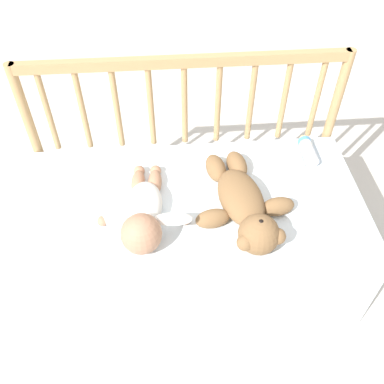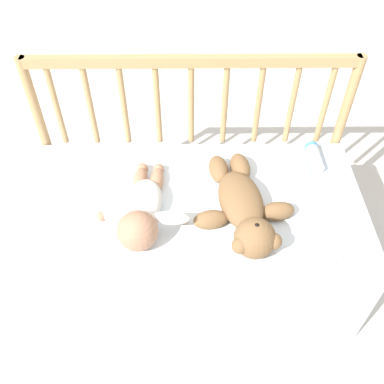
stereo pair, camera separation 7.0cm
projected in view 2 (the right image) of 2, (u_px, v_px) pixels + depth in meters
name	position (u px, v px, depth m)	size (l,w,h in m)	color
ground_plane	(192.00, 272.00, 1.78)	(12.00, 12.00, 0.00)	silver
crib_mattress	(192.00, 241.00, 1.62)	(1.18, 0.60, 0.44)	silver
crib_rail	(191.00, 114.00, 1.59)	(1.18, 0.04, 0.80)	tan
blanket	(195.00, 206.00, 1.44)	(0.84, 0.52, 0.01)	white
teddy_bear	(243.00, 207.00, 1.38)	(0.34, 0.47, 0.13)	olive
baby	(142.00, 211.00, 1.37)	(0.31, 0.40, 0.13)	white
baby_bottle	(314.00, 155.00, 1.59)	(0.05, 0.15, 0.05)	white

